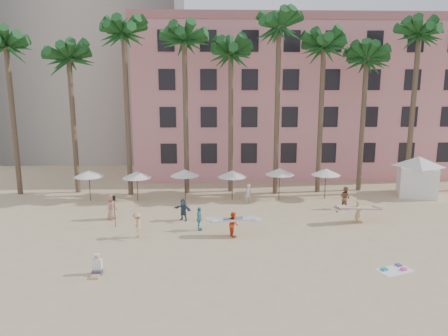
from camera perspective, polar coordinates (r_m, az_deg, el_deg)
name	(u,v)px	position (r m, az deg, el deg)	size (l,w,h in m)	color
ground	(262,260)	(22.51, 5.44, -12.96)	(120.00, 120.00, 0.00)	#D1B789
pink_hotel	(296,101)	(47.44, 10.19, 9.41)	(35.00, 14.00, 16.00)	pink
palm_row	(249,45)	(35.78, 3.56, 17.10)	(44.40, 5.40, 16.30)	brown
umbrella_row	(209,173)	(33.61, -2.22, -0.72)	(22.50, 2.70, 2.73)	#332B23
cabana	(418,172)	(39.05, 25.92, -0.58)	(5.73, 5.73, 3.50)	white
beach_towel	(395,269)	(23.05, 23.22, -13.16)	(2.04, 1.59, 0.14)	white
carrier_yellow	(358,210)	(29.62, 18.62, -5.71)	(3.37, 1.36, 1.57)	tan
carrier_white	(233,223)	(25.60, 1.32, -7.86)	(2.83, 0.90, 1.57)	#F14519
beachgoers	(203,209)	(28.62, -3.00, -5.85)	(18.65, 8.53, 1.86)	#8E5C3B
paddle	(114,207)	(28.00, -15.39, -5.42)	(0.18, 0.04, 2.23)	black
seated_man	(97,268)	(21.63, -17.69, -13.42)	(0.47, 0.82, 1.06)	#3F3F4C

